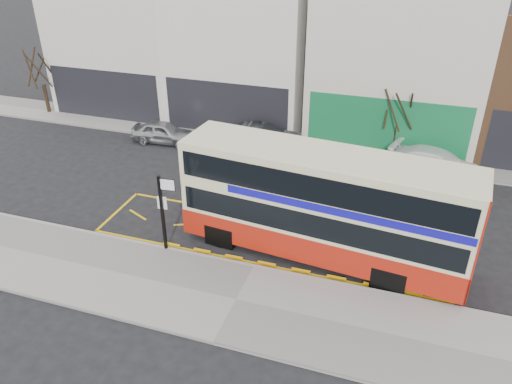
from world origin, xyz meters
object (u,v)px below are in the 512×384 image
(double_decker_bus, at_px, (324,205))
(car_silver, at_px, (164,132))
(street_tree_right, at_px, (400,98))
(car_white, at_px, (438,164))
(bus_stop_post, at_px, (163,206))
(car_grey, at_px, (262,138))
(street_tree_left, at_px, (38,58))

(double_decker_bus, distance_m, car_silver, 13.31)
(double_decker_bus, bearing_deg, street_tree_right, 85.27)
(car_silver, bearing_deg, car_white, -92.66)
(double_decker_bus, height_order, car_silver, double_decker_bus)
(bus_stop_post, bearing_deg, car_silver, 112.08)
(car_grey, relative_size, car_white, 0.93)
(car_silver, height_order, car_white, car_white)
(car_grey, xyz_separation_m, street_tree_right, (6.86, 1.40, 2.55))
(bus_stop_post, xyz_separation_m, street_tree_left, (-14.31, 11.24, 1.58))
(bus_stop_post, bearing_deg, double_decker_bus, 10.21)
(street_tree_right, bearing_deg, street_tree_left, -179.34)
(car_grey, xyz_separation_m, car_white, (9.13, -0.25, -0.04))
(double_decker_bus, bearing_deg, bus_stop_post, -157.93)
(car_grey, distance_m, street_tree_left, 15.28)
(car_silver, relative_size, street_tree_right, 0.75)
(bus_stop_post, height_order, street_tree_right, street_tree_right)
(double_decker_bus, bearing_deg, car_silver, 149.85)
(car_silver, xyz_separation_m, car_grey, (5.67, 0.67, 0.10))
(double_decker_bus, xyz_separation_m, street_tree_left, (-19.98, 9.59, 1.38))
(car_white, bearing_deg, bus_stop_post, 150.24)
(double_decker_bus, xyz_separation_m, car_silver, (-10.69, 7.76, -1.61))
(street_tree_left, distance_m, street_tree_right, 21.82)
(car_grey, height_order, street_tree_right, street_tree_right)
(bus_stop_post, relative_size, car_silver, 0.87)
(car_white, bearing_deg, double_decker_bus, 168.42)
(car_silver, distance_m, street_tree_right, 12.97)
(bus_stop_post, bearing_deg, street_tree_left, 135.85)
(car_white, distance_m, street_tree_left, 24.30)
(double_decker_bus, height_order, car_grey, double_decker_bus)
(double_decker_bus, relative_size, car_silver, 2.98)
(car_white, relative_size, street_tree_right, 0.98)
(double_decker_bus, xyz_separation_m, car_white, (4.10, 8.18, -1.54))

